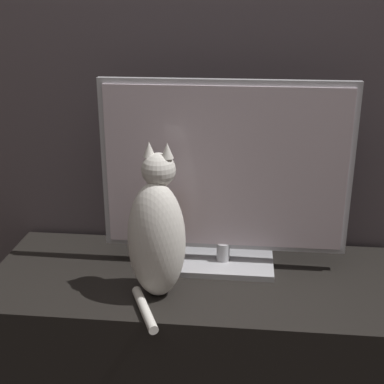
{
  "coord_description": "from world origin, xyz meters",
  "views": [
    {
      "loc": [
        0.14,
        -0.63,
        1.37
      ],
      "look_at": [
        -0.02,
        0.89,
        0.8
      ],
      "focal_mm": 50.0,
      "sensor_mm": 36.0,
      "label": 1
    }
  ],
  "objects": [
    {
      "name": "cat",
      "position": [
        -0.11,
        0.79,
        0.69
      ],
      "size": [
        0.2,
        0.31,
        0.48
      ],
      "rotation": [
        0.0,
        0.0,
        -0.19
      ],
      "color": "silver",
      "rests_on": "tv_stand"
    },
    {
      "name": "wall_back",
      "position": [
        0.0,
        1.22,
        1.3
      ],
      "size": [
        4.8,
        0.05,
        2.6
      ],
      "color": "#564C51",
      "rests_on": "ground_plane"
    },
    {
      "name": "tv",
      "position": [
        0.08,
        0.99,
        0.81
      ],
      "size": [
        0.8,
        0.2,
        0.63
      ],
      "color": "#B7B7BC",
      "rests_on": "tv_stand"
    },
    {
      "name": "tv_stand",
      "position": [
        0.0,
        0.9,
        0.25
      ],
      "size": [
        1.36,
        0.55,
        0.5
      ],
      "color": "black",
      "rests_on": "ground_plane"
    }
  ]
}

